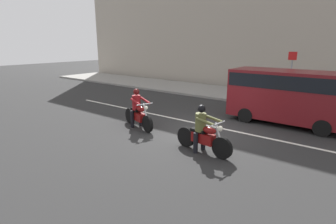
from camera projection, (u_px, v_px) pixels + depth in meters
ground_plane at (201, 132)px, 10.42m from camera, size 80.00×80.00×0.00m
sidewalk_slab at (269, 98)px, 16.51m from camera, size 40.00×4.40×0.14m
lane_marking_stripe at (220, 128)px, 10.91m from camera, size 18.00×0.14×0.01m
motorcycle_with_rider_crimson at (138, 112)px, 10.88m from camera, size 2.08×0.89×1.59m
motorcycle_with_rider_olive at (203, 133)px, 8.38m from camera, size 2.08×0.70×1.53m
parked_van_maroon at (289, 94)px, 11.18m from camera, size 4.76×1.96×2.27m
street_sign_post at (291, 72)px, 14.72m from camera, size 0.44×0.08×2.80m
pedestrian_bystander at (245, 79)px, 17.27m from camera, size 0.34×0.34×1.69m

